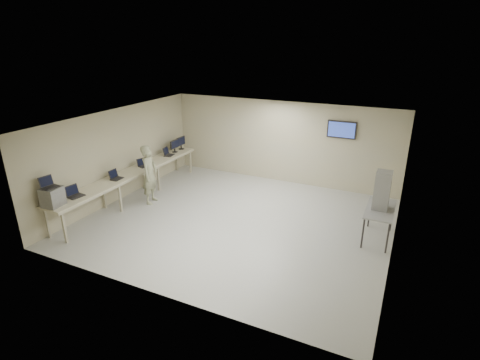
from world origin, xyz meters
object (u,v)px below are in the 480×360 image
at_px(workbench, 132,174).
at_px(side_table, 380,211).
at_px(equipment_box, 52,197).
at_px(soldier, 150,175).

relative_size(workbench, side_table, 4.27).
height_order(equipment_box, side_table, equipment_box).
bearing_deg(workbench, side_table, 5.03).
relative_size(equipment_box, soldier, 0.26).
bearing_deg(equipment_box, soldier, 68.34).
relative_size(equipment_box, side_table, 0.34).
distance_m(soldier, side_table, 6.55).
distance_m(workbench, side_table, 7.22).
distance_m(equipment_box, soldier, 2.89).
relative_size(soldier, side_table, 1.29).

